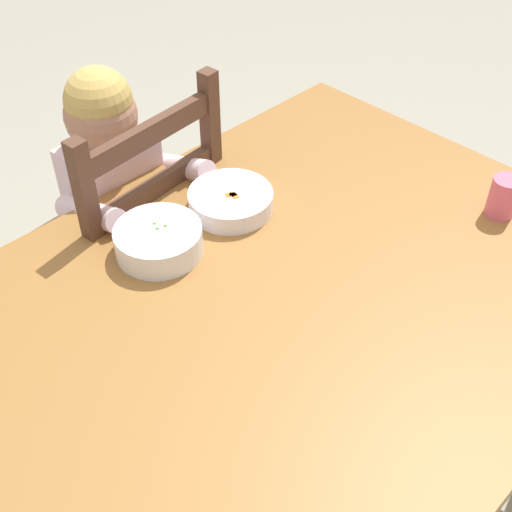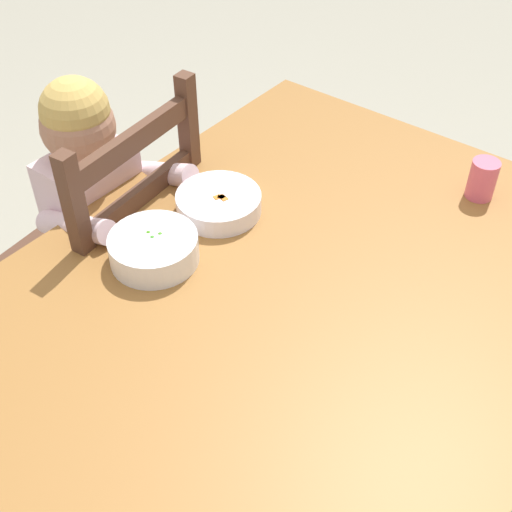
% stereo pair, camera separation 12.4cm
% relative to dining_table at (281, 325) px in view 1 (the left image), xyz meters
% --- Properties ---
extents(ground_plane, '(8.00, 8.00, 0.00)m').
position_rel_dining_table_xyz_m(ground_plane, '(0.00, 0.00, -0.62)').
color(ground_plane, '#9A9786').
extents(dining_table, '(1.44, 1.05, 0.70)m').
position_rel_dining_table_xyz_m(dining_table, '(0.00, 0.00, 0.00)').
color(dining_table, olive).
rests_on(dining_table, ground).
extents(dining_chair, '(0.46, 0.46, 0.94)m').
position_rel_dining_table_xyz_m(dining_chair, '(0.02, 0.58, -0.16)').
color(dining_chair, '#513324').
rests_on(dining_chair, ground).
extents(child_figure, '(0.32, 0.31, 0.97)m').
position_rel_dining_table_xyz_m(child_figure, '(0.02, 0.57, 0.02)').
color(child_figure, silver).
rests_on(child_figure, ground).
extents(bowl_of_peas, '(0.18, 0.18, 0.06)m').
position_rel_dining_table_xyz_m(bowl_of_peas, '(-0.08, 0.28, 0.11)').
color(bowl_of_peas, white).
rests_on(bowl_of_peas, dining_table).
extents(bowl_of_carrots, '(0.19, 0.19, 0.05)m').
position_rel_dining_table_xyz_m(bowl_of_carrots, '(0.12, 0.28, 0.11)').
color(bowl_of_carrots, white).
rests_on(bowl_of_carrots, dining_table).
extents(spoon, '(0.10, 0.12, 0.01)m').
position_rel_dining_table_xyz_m(spoon, '(0.07, 0.26, 0.09)').
color(spoon, silver).
rests_on(spoon, dining_table).
extents(drinking_cup, '(0.06, 0.06, 0.09)m').
position_rel_dining_table_xyz_m(drinking_cup, '(0.54, -0.16, 0.13)').
color(drinking_cup, '#E15F7B').
rests_on(drinking_cup, dining_table).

